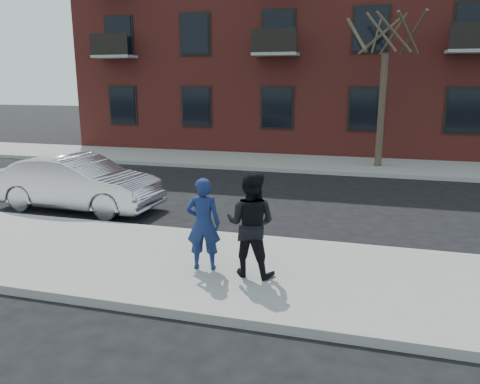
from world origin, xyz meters
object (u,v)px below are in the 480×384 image
(silver_sedan, at_px, (78,183))
(man_peacoat, at_px, (251,224))
(street_tree, at_px, (388,19))
(man_hoodie, at_px, (203,224))

(silver_sedan, relative_size, man_peacoat, 2.49)
(street_tree, distance_m, man_peacoat, 12.49)
(street_tree, xyz_separation_m, man_hoodie, (-3.00, -11.42, -4.57))
(street_tree, relative_size, man_peacoat, 3.83)
(man_hoodie, relative_size, man_peacoat, 0.91)
(street_tree, bearing_deg, man_peacoat, -100.64)
(silver_sedan, bearing_deg, man_peacoat, -118.16)
(man_hoodie, xyz_separation_m, man_peacoat, (0.85, -0.03, 0.08))
(street_tree, relative_size, man_hoodie, 4.20)
(silver_sedan, bearing_deg, street_tree, -40.89)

